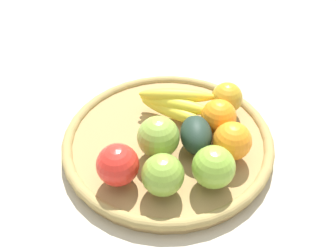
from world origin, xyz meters
TOP-DOWN VIEW (x-y plane):
  - ground_plane at (0.00, 0.00)m, footprint 2.40×2.40m
  - basket at (0.00, 0.00)m, footprint 0.42×0.42m
  - apple_3 at (-0.01, -0.05)m, footprint 0.11×0.11m
  - apple_4 at (-0.08, -0.12)m, footprint 0.09×0.09m
  - banana_bunch at (0.01, 0.06)m, footprint 0.16×0.10m
  - orange_1 at (0.10, 0.02)m, footprint 0.07×0.07m
  - apple_1 at (0.00, -0.13)m, footprint 0.09×0.09m
  - apple_0 at (0.12, 0.08)m, footprint 0.07×0.07m
  - apple_2 at (0.08, -0.11)m, footprint 0.10×0.10m
  - avocado at (0.05, -0.03)m, footprint 0.07×0.09m
  - orange_0 at (0.12, -0.05)m, footprint 0.08×0.08m

SIDE VIEW (x-z plane):
  - ground_plane at x=0.00m, z-range 0.00..0.00m
  - basket at x=0.00m, z-range 0.00..0.03m
  - banana_bunch at x=0.01m, z-range 0.03..0.09m
  - avocado at x=0.05m, z-range 0.03..0.09m
  - apple_0 at x=0.12m, z-range 0.03..0.10m
  - orange_1 at x=0.10m, z-range 0.03..0.10m
  - orange_0 at x=0.12m, z-range 0.03..0.10m
  - apple_1 at x=0.00m, z-range 0.03..0.10m
  - apple_4 at x=-0.08m, z-range 0.03..0.11m
  - apple_2 at x=0.08m, z-range 0.03..0.11m
  - apple_3 at x=-0.01m, z-range 0.03..0.11m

